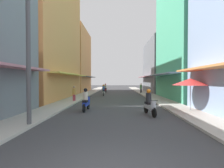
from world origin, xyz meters
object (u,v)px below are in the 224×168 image
(motorbike_silver, at_px, (150,104))
(motorbike_blue, at_px, (86,101))
(utility_pole, at_px, (28,48))
(motorbike_red, at_px, (105,88))
(pedestrian_foreground, at_px, (74,94))
(vendor_umbrella, at_px, (190,82))
(pedestrian_midway, at_px, (141,88))
(motorbike_white, at_px, (104,91))

(motorbike_silver, relative_size, motorbike_blue, 0.99)
(motorbike_blue, distance_m, utility_pole, 5.30)
(motorbike_red, distance_m, pedestrian_foreground, 13.73)
(motorbike_silver, relative_size, motorbike_red, 1.01)
(motorbike_red, bearing_deg, vendor_umbrella, -69.48)
(motorbike_silver, distance_m, vendor_umbrella, 3.33)
(motorbike_silver, bearing_deg, pedestrian_midway, 83.78)
(utility_pole, bearing_deg, pedestrian_foreground, 91.70)
(vendor_umbrella, xyz_separation_m, utility_pole, (-8.82, -3.78, 1.56))
(pedestrian_midway, height_order, vendor_umbrella, vendor_umbrella)
(motorbike_red, relative_size, pedestrian_midway, 1.07)
(motorbike_red, relative_size, vendor_umbrella, 0.76)
(motorbike_white, relative_size, pedestrian_midway, 1.09)
(motorbike_blue, height_order, motorbike_red, same)
(vendor_umbrella, height_order, utility_pole, utility_pole)
(motorbike_blue, xyz_separation_m, motorbike_red, (-0.02, 18.43, 0.00))
(motorbike_white, bearing_deg, utility_pole, -97.59)
(motorbike_red, height_order, pedestrian_foreground, motorbike_red)
(pedestrian_foreground, relative_size, vendor_umbrella, 0.67)
(vendor_umbrella, bearing_deg, motorbike_silver, -159.69)
(motorbike_blue, xyz_separation_m, vendor_umbrella, (6.98, -0.28, 1.31))
(pedestrian_midway, xyz_separation_m, vendor_umbrella, (0.97, -16.33, 1.18))
(utility_pole, bearing_deg, pedestrian_midway, 68.67)
(motorbike_silver, relative_size, pedestrian_midway, 1.08)
(motorbike_white, bearing_deg, pedestrian_foreground, -109.27)
(motorbike_white, relative_size, motorbike_red, 1.03)
(motorbike_blue, bearing_deg, pedestrian_foreground, 113.45)
(motorbike_silver, xyz_separation_m, vendor_umbrella, (2.87, 1.06, 1.31))
(motorbike_blue, height_order, pedestrian_foreground, motorbike_blue)
(motorbike_blue, height_order, vendor_umbrella, vendor_umbrella)
(vendor_umbrella, bearing_deg, pedestrian_foreground, 150.52)
(motorbike_white, height_order, utility_pole, utility_pole)
(motorbike_white, xyz_separation_m, vendor_umbrella, (6.74, -11.86, 1.31))
(pedestrian_foreground, xyz_separation_m, utility_pole, (0.26, -8.92, 2.78))
(motorbike_blue, relative_size, pedestrian_foreground, 1.15)
(motorbike_blue, xyz_separation_m, pedestrian_foreground, (-2.11, 4.86, 0.08))
(utility_pole, bearing_deg, motorbike_silver, 24.54)
(motorbike_blue, bearing_deg, motorbike_silver, -18.06)
(vendor_umbrella, bearing_deg, pedestrian_midway, 93.41)
(motorbike_silver, xyz_separation_m, motorbike_red, (-4.13, 19.78, 0.00))
(pedestrian_midway, bearing_deg, motorbike_silver, -96.22)
(vendor_umbrella, relative_size, utility_pole, 0.33)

